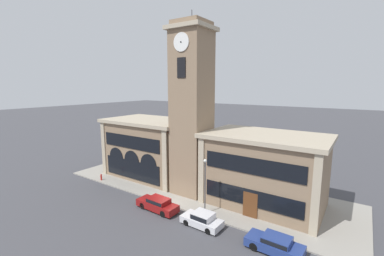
{
  "coord_description": "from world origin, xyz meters",
  "views": [
    {
      "loc": [
        17.24,
        -20.78,
        13.32
      ],
      "look_at": [
        1.39,
        2.56,
        8.63
      ],
      "focal_mm": 24.0,
      "sensor_mm": 36.0,
      "label": 1
    }
  ],
  "objects_px": {
    "parked_car_mid": "(202,219)",
    "parked_car_far": "(275,244)",
    "parked_car_near": "(158,204)",
    "street_lamp": "(205,178)",
    "fire_hydrant": "(101,177)"
  },
  "relations": [
    {
      "from": "parked_car_mid",
      "to": "parked_car_far",
      "type": "xyz_separation_m",
      "value": [
        6.9,
        0.0,
        0.01
      ]
    },
    {
      "from": "parked_car_mid",
      "to": "parked_car_far",
      "type": "relative_size",
      "value": 0.89
    },
    {
      "from": "parked_car_near",
      "to": "parked_car_far",
      "type": "bearing_deg",
      "value": -178.05
    },
    {
      "from": "fire_hydrant",
      "to": "street_lamp",
      "type": "bearing_deg",
      "value": 0.2
    },
    {
      "from": "parked_car_far",
      "to": "fire_hydrant",
      "type": "height_order",
      "value": "parked_car_far"
    },
    {
      "from": "fire_hydrant",
      "to": "parked_car_far",
      "type": "bearing_deg",
      "value": -4.59
    },
    {
      "from": "parked_car_mid",
      "to": "street_lamp",
      "type": "relative_size",
      "value": 0.69
    },
    {
      "from": "street_lamp",
      "to": "parked_car_near",
      "type": "bearing_deg",
      "value": -156.31
    },
    {
      "from": "parked_car_far",
      "to": "parked_car_mid",
      "type": "bearing_deg",
      "value": 1.95
    },
    {
      "from": "parked_car_mid",
      "to": "fire_hydrant",
      "type": "bearing_deg",
      "value": -4.4
    },
    {
      "from": "parked_car_near",
      "to": "parked_car_mid",
      "type": "height_order",
      "value": "parked_car_near"
    },
    {
      "from": "parked_car_mid",
      "to": "street_lamp",
      "type": "height_order",
      "value": "street_lamp"
    },
    {
      "from": "parked_car_far",
      "to": "street_lamp",
      "type": "height_order",
      "value": "street_lamp"
    },
    {
      "from": "street_lamp",
      "to": "fire_hydrant",
      "type": "distance_m",
      "value": 17.38
    },
    {
      "from": "parked_car_far",
      "to": "street_lamp",
      "type": "bearing_deg",
      "value": -12.73
    }
  ]
}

